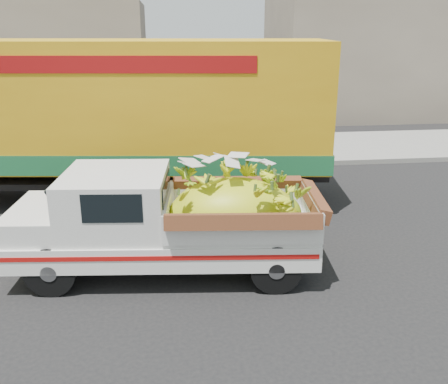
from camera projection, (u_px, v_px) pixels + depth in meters
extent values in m
plane|color=black|center=(62.00, 295.00, 8.00)|extent=(100.00, 100.00, 0.00)
cube|color=gray|center=(107.00, 169.00, 14.70)|extent=(60.00, 0.25, 0.15)
cube|color=gray|center=(113.00, 152.00, 16.68)|extent=(60.00, 4.00, 0.14)
cube|color=gray|center=(420.00, 50.00, 23.83)|extent=(14.00, 6.00, 6.00)
cylinder|color=black|center=(51.00, 271.00, 7.90)|extent=(0.84, 0.32, 0.83)
cylinder|color=black|center=(76.00, 231.00, 9.40)|extent=(0.84, 0.32, 0.83)
cylinder|color=black|center=(276.00, 268.00, 7.98)|extent=(0.84, 0.32, 0.83)
cylinder|color=black|center=(266.00, 230.00, 9.48)|extent=(0.84, 0.32, 0.83)
cube|color=silver|center=(164.00, 238.00, 8.63)|extent=(5.26, 2.33, 0.42)
cube|color=#A50F0C|center=(159.00, 258.00, 7.73)|extent=(4.98, 0.49, 0.08)
cube|color=silver|center=(19.00, 246.00, 8.61)|extent=(0.28, 1.81, 0.15)
cube|color=silver|center=(40.00, 218.00, 8.45)|extent=(1.09, 1.82, 0.39)
cube|color=silver|center=(116.00, 201.00, 8.39)|extent=(1.85, 1.93, 0.98)
cube|color=black|center=(112.00, 209.00, 7.49)|extent=(0.92, 0.10, 0.46)
cube|color=silver|center=(240.00, 211.00, 8.50)|extent=(2.66, 2.08, 0.55)
ellipsoid|color=yellow|center=(233.00, 218.00, 8.54)|extent=(2.39, 1.69, 1.39)
cylinder|color=black|center=(276.00, 191.00, 11.25)|extent=(1.13, 0.45, 1.10)
cylinder|color=black|center=(269.00, 167.00, 13.15)|extent=(1.13, 0.45, 1.10)
cylinder|color=black|center=(223.00, 191.00, 11.25)|extent=(1.13, 0.45, 1.10)
cylinder|color=black|center=(223.00, 167.00, 13.15)|extent=(1.13, 0.45, 1.10)
cube|color=black|center=(79.00, 169.00, 12.13)|extent=(12.03, 2.43, 0.36)
cube|color=gold|center=(73.00, 103.00, 11.62)|extent=(11.98, 3.90, 2.84)
cube|color=#1B6034|center=(78.00, 152.00, 12.00)|extent=(12.04, 3.92, 0.45)
cube|color=maroon|center=(51.00, 65.00, 10.12)|extent=(8.34, 1.03, 0.35)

